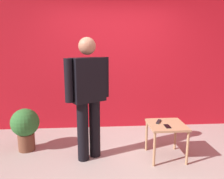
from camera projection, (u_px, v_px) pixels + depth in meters
name	position (u px, v px, depth m)	size (l,w,h in m)	color
ground_plane	(120.00, 169.00, 2.94)	(12.00, 12.00, 0.00)	#9E9991
back_wall_red	(111.00, 47.00, 4.26)	(5.57, 0.12, 3.26)	red
standing_person	(88.00, 93.00, 3.07)	(0.65, 0.47, 1.77)	black
side_table	(166.00, 129.00, 3.19)	(0.53, 0.53, 0.53)	tan
cell_phone	(167.00, 126.00, 3.07)	(0.07, 0.14, 0.01)	black
tv_remote	(159.00, 122.00, 3.24)	(0.04, 0.17, 0.02)	black
potted_plant	(25.00, 126.00, 3.42)	(0.44, 0.44, 0.69)	brown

